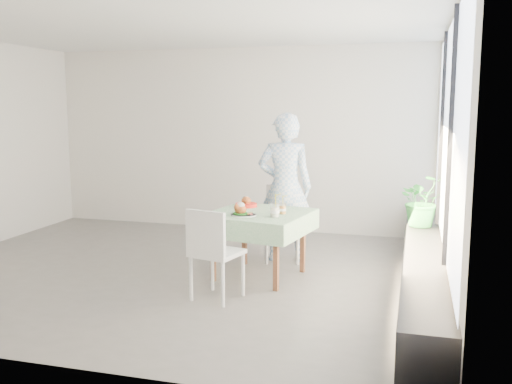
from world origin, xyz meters
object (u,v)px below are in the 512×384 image
(chair_near, at_px, (216,271))
(cafe_table, at_px, (259,237))
(potted_plant, at_px, (423,200))
(chair_far, at_px, (282,238))
(diner, at_px, (285,187))
(juice_cup_orange, at_px, (282,209))
(main_dish, at_px, (242,211))

(chair_near, bearing_deg, cafe_table, 76.08)
(chair_near, xyz_separation_m, potted_plant, (1.98, 1.74, 0.53))
(chair_far, distance_m, diner, 0.64)
(chair_near, height_order, potted_plant, potted_plant)
(chair_far, height_order, juice_cup_orange, juice_cup_orange)
(chair_far, bearing_deg, chair_near, -100.95)
(diner, distance_m, main_dish, 1.05)
(diner, relative_size, potted_plant, 2.93)
(main_dish, height_order, juice_cup_orange, juice_cup_orange)
(diner, relative_size, main_dish, 6.43)
(chair_far, height_order, potted_plant, potted_plant)
(cafe_table, distance_m, chair_near, 0.89)
(diner, bearing_deg, cafe_table, 69.85)
(chair_near, bearing_deg, chair_far, 79.05)
(diner, bearing_deg, juice_cup_orange, 89.53)
(main_dish, bearing_deg, potted_plant, 30.89)
(diner, distance_m, juice_cup_orange, 0.82)
(potted_plant, bearing_deg, cafe_table, -153.15)
(chair_near, relative_size, diner, 0.50)
(diner, bearing_deg, chair_near, 67.19)
(chair_near, height_order, juice_cup_orange, juice_cup_orange)
(chair_far, distance_m, chair_near, 1.63)
(main_dish, bearing_deg, juice_cup_orange, 27.83)
(chair_far, bearing_deg, juice_cup_orange, -77.33)
(potted_plant, bearing_deg, chair_far, -174.98)
(juice_cup_orange, height_order, potted_plant, potted_plant)
(cafe_table, relative_size, chair_near, 1.30)
(cafe_table, distance_m, juice_cup_orange, 0.44)
(chair_near, xyz_separation_m, diner, (0.33, 1.62, 0.63))
(cafe_table, distance_m, potted_plant, 2.01)
(chair_far, relative_size, main_dish, 3.25)
(diner, xyz_separation_m, potted_plant, (1.65, 0.12, -0.11))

